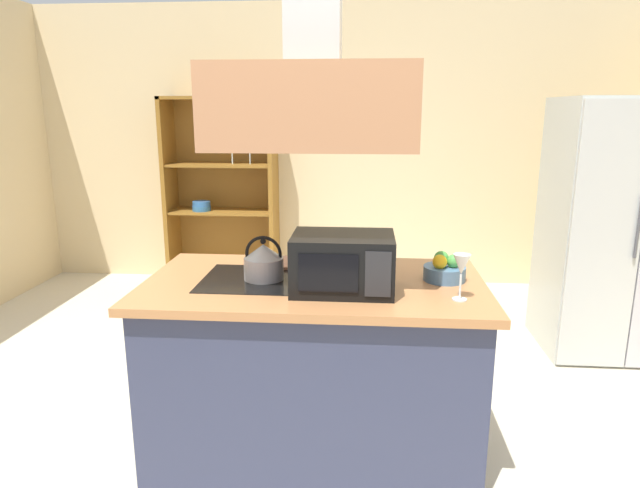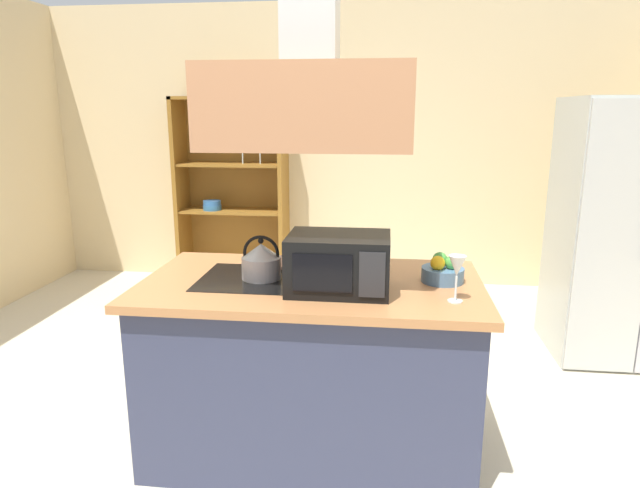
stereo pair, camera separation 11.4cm
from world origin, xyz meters
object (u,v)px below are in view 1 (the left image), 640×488
at_px(refrigerator, 616,228).
at_px(wine_glass_on_counter, 461,266).
at_px(dish_cabinet, 223,203).
at_px(kettle, 263,262).
at_px(fruit_bowl, 444,270).
at_px(cutting_board, 311,262).
at_px(microwave, 343,263).

bearing_deg(refrigerator, wine_glass_on_counter, -129.45).
xyz_separation_m(dish_cabinet, wine_glass_on_counter, (1.83, -3.01, 0.24)).
bearing_deg(kettle, fruit_bowl, 4.22).
relative_size(cutting_board, fruit_bowl, 1.67).
height_order(wine_glass_on_counter, fruit_bowl, wine_glass_on_counter).
bearing_deg(microwave, wine_glass_on_counter, -10.73).
xyz_separation_m(dish_cabinet, microwave, (1.31, -2.91, 0.22)).
relative_size(kettle, cutting_board, 0.63).
height_order(dish_cabinet, kettle, dish_cabinet).
xyz_separation_m(refrigerator, microwave, (-1.86, -1.54, 0.13)).
bearing_deg(wine_glass_on_counter, cutting_board, 143.25).
height_order(cutting_board, wine_glass_on_counter, wine_glass_on_counter).
relative_size(dish_cabinet, cutting_board, 5.38).
xyz_separation_m(dish_cabinet, cutting_board, (1.12, -2.49, 0.10)).
relative_size(refrigerator, microwave, 3.90).
relative_size(refrigerator, dish_cabinet, 0.98).
relative_size(dish_cabinet, kettle, 8.49).
distance_m(refrigerator, microwave, 2.42).
height_order(refrigerator, cutting_board, refrigerator).
xyz_separation_m(cutting_board, microwave, (0.19, -0.43, 0.12)).
height_order(refrigerator, kettle, refrigerator).
xyz_separation_m(microwave, fruit_bowl, (0.49, 0.19, -0.08)).
distance_m(cutting_board, fruit_bowl, 0.72).
xyz_separation_m(kettle, wine_glass_on_counter, (0.91, -0.22, 0.06)).
bearing_deg(wine_glass_on_counter, refrigerator, 50.55).
bearing_deg(dish_cabinet, microwave, -65.78).
bearing_deg(refrigerator, dish_cabinet, 156.50).
distance_m(refrigerator, dish_cabinet, 3.46).
xyz_separation_m(refrigerator, dish_cabinet, (-3.17, 1.38, -0.09)).
xyz_separation_m(refrigerator, cutting_board, (-2.05, -1.11, 0.01)).
height_order(kettle, fruit_bowl, kettle).
distance_m(refrigerator, wine_glass_on_counter, 2.12).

